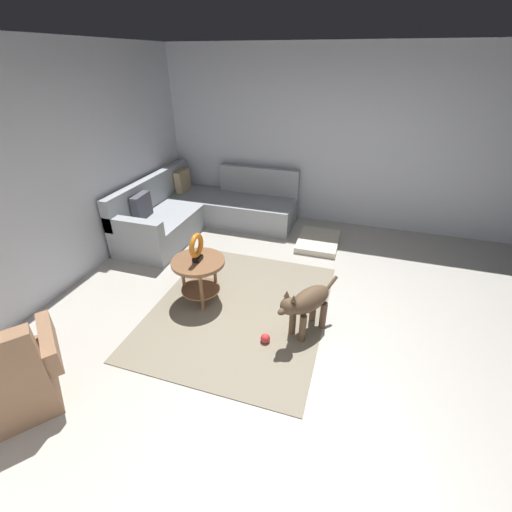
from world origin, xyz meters
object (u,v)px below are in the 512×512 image
dog_toy_ball (265,338)px  side_table (199,270)px  dog (307,303)px  armchair (7,382)px  torus_sculpture (197,247)px  dog_bed_mat (318,241)px  sectional_couch (202,211)px

dog_toy_ball → side_table: bearing=63.9°
dog_toy_ball → dog: bearing=-52.4°
armchair → side_table: (1.78, -0.79, 0.09)m
armchair → torus_sculpture: 1.98m
armchair → side_table: armchair is taller
dog_bed_mat → dog: size_ratio=1.08×
side_table → dog: size_ratio=0.81×
sectional_couch → torus_sculpture: sectional_couch is taller
sectional_couch → dog_toy_ball: bearing=-142.2°
dog → dog_toy_ball: 0.55m
armchair → dog_toy_ball: (1.33, -1.71, -0.27)m
sectional_couch → torus_sculpture: size_ratio=6.90×
dog_bed_mat → dog_toy_ball: 2.26m
torus_sculpture → dog_bed_mat: bearing=-31.7°
armchair → dog_toy_ball: size_ratio=10.13×
side_table → dog: dog is taller
sectional_couch → side_table: bearing=-155.4°
torus_sculpture → dog: 1.32m
dog_bed_mat → dog_toy_ball: size_ratio=8.11×
side_table → torus_sculpture: torus_sculpture is taller
armchair → dog: (1.60, -2.06, 0.05)m
sectional_couch → armchair: same height
sectional_couch → armchair: size_ratio=2.25×
dog_toy_ball → armchair: bearing=127.9°
sectional_couch → dog_bed_mat: (-0.01, -1.94, -0.24)m
torus_sculpture → dog_bed_mat: torus_sculpture is taller
dog_bed_mat → dog_toy_ball: bearing=175.1°
sectional_couch → dog: sectional_couch is taller
dog_bed_mat → dog: dog is taller
armchair → dog_toy_ball: 2.18m
side_table → armchair: bearing=156.1°
sectional_couch → dog_bed_mat: sectional_couch is taller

